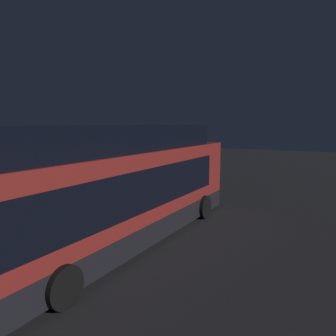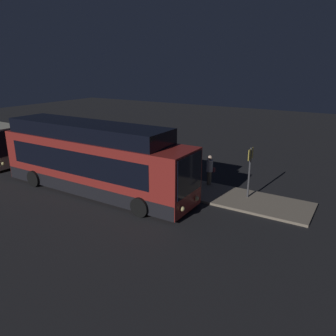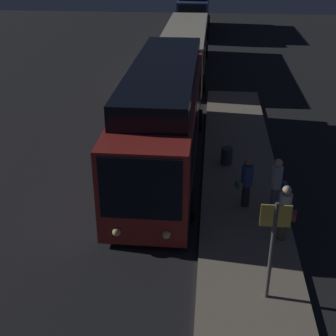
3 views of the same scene
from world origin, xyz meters
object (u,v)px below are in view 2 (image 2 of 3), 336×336
object	(u,v)px
trash_bin	(126,172)
bus_lead	(93,161)
suitcase	(194,176)
passenger_boarding	(174,169)
sign_post	(250,166)
passenger_with_bags	(185,164)
passenger_waiting	(210,169)

from	to	relation	value
trash_bin	bus_lead	bearing A→B (deg)	-95.86
suitcase	bus_lead	bearing A→B (deg)	-134.56
passenger_boarding	sign_post	world-z (taller)	sign_post
bus_lead	suitcase	bearing A→B (deg)	45.44
passenger_with_bags	suitcase	distance (m)	0.87
bus_lead	passenger_waiting	distance (m)	6.52
passenger_boarding	passenger_waiting	size ratio (longest dim) A/B	0.97
passenger_with_bags	sign_post	size ratio (longest dim) A/B	0.68
trash_bin	passenger_with_bags	bearing A→B (deg)	23.90
passenger_boarding	sign_post	bearing A→B (deg)	158.39
suitcase	trash_bin	size ratio (longest dim) A/B	1.33
passenger_boarding	sign_post	size ratio (longest dim) A/B	0.64
sign_post	trash_bin	world-z (taller)	sign_post
passenger_with_bags	trash_bin	size ratio (longest dim) A/B	2.79
trash_bin	sign_post	bearing A→B (deg)	6.51
passenger_waiting	suitcase	bearing A→B (deg)	-172.06
passenger_with_bags	suitcase	size ratio (longest dim) A/B	2.09
bus_lead	suitcase	distance (m)	5.92
bus_lead	passenger_with_bags	size ratio (longest dim) A/B	6.51
passenger_with_bags	suitcase	bearing A→B (deg)	14.34
bus_lead	sign_post	world-z (taller)	bus_lead
sign_post	trash_bin	xyz separation A→B (m)	(-7.37, -0.84, -1.37)
passenger_boarding	passenger_waiting	xyz separation A→B (m)	(1.78, 0.98, 0.03)
passenger_waiting	trash_bin	bearing A→B (deg)	-147.82
passenger_with_bags	sign_post	xyz separation A→B (m)	(4.09, -0.61, 0.70)
passenger_with_bags	suitcase	xyz separation A→B (m)	(0.52, 0.19, -0.68)
passenger_waiting	passenger_with_bags	distance (m)	1.58
bus_lead	sign_post	xyz separation A→B (m)	(7.63, 3.32, 0.10)
bus_lead	passenger_with_bags	distance (m)	5.32
bus_lead	trash_bin	xyz separation A→B (m)	(0.25, 2.47, -1.27)
passenger_boarding	trash_bin	distance (m)	3.19
bus_lead	trash_bin	size ratio (longest dim) A/B	18.13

